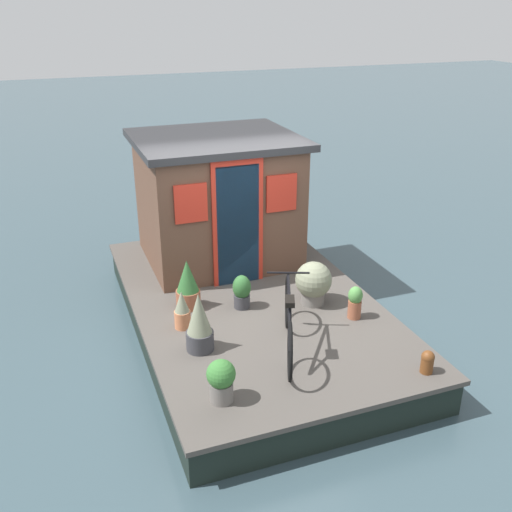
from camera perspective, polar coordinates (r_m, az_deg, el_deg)
ground_plane at (r=8.08m, az=-0.50°, el=-7.09°), size 60.00×60.00×0.00m
houseboat_deck at (r=7.96m, az=-0.50°, el=-5.62°), size 5.11×3.08×0.47m
houseboat_cabin at (r=8.74m, az=-3.78°, el=5.62°), size 2.05×2.33×1.89m
bicycle at (r=6.59m, az=3.21°, el=-6.45°), size 1.60×0.74×0.77m
potted_plant_basil at (r=7.62m, az=5.64°, el=-2.56°), size 0.48×0.48×0.58m
potted_plant_mint at (r=7.54m, az=-6.71°, el=-2.86°), size 0.32×0.32×0.66m
potted_plant_sage at (r=7.52m, az=-1.40°, el=-3.48°), size 0.24×0.24×0.45m
potted_plant_thyme at (r=6.62m, az=-5.57°, el=-6.58°), size 0.32×0.32×0.71m
potted_plant_fern at (r=5.87m, az=-3.43°, el=-11.99°), size 0.29×0.29×0.46m
potted_plant_ivy at (r=7.12m, az=-7.25°, el=-5.32°), size 0.20×0.20×0.49m
potted_plant_geranium at (r=7.38m, az=9.66°, el=-4.45°), size 0.18×0.18×0.43m
mooring_bollard at (r=6.58m, az=16.43°, el=-9.84°), size 0.14×0.14×0.26m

